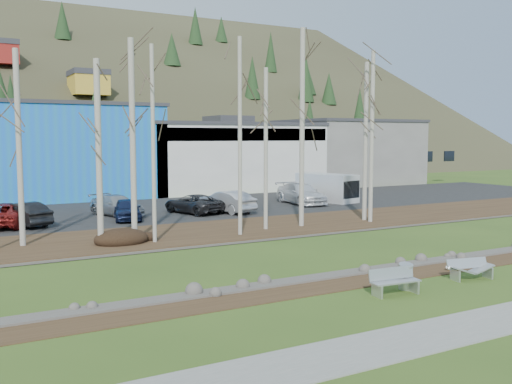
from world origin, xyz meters
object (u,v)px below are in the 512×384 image
car_4 (127,209)px  car_7 (301,194)px  bench_intact (394,281)px  bench_damaged (470,269)px  car_6 (193,204)px  van_white (329,188)px  litter_bin (406,278)px  seagull (449,267)px  car_3 (117,205)px  car_2 (7,214)px  car_1 (22,214)px  car_5 (227,202)px

car_4 → car_7: size_ratio=0.73×
bench_intact → bench_damaged: (3.97, 0.21, -0.06)m
car_6 → van_white: bearing=169.9°
litter_bin → van_white: van_white is taller
car_7 → van_white: bearing=9.8°
seagull → car_3: bearing=93.3°
car_2 → van_white: 24.32m
bench_damaged → car_1: size_ratio=0.42×
bench_intact → van_white: bearing=64.2°
litter_bin → car_6: size_ratio=0.18×
car_4 → car_5: (7.09, 0.21, 0.08)m
car_1 → car_2: (-0.78, 0.41, -0.01)m
car_6 → bench_intact: bearing=69.4°
car_1 → car_7: size_ratio=0.79×
car_6 → car_7: (9.56, 1.06, 0.14)m
seagull → van_white: size_ratio=0.08×
bench_damaged → car_4: (-7.27, 20.60, 0.42)m
car_1 → car_6: bearing=160.1°
car_3 → car_5: (7.13, -2.12, 0.08)m
car_6 → van_white: (12.44, 1.36, 0.46)m
car_3 → van_white: size_ratio=0.86×
bench_intact → bench_damaged: bearing=8.5°
bench_damaged → car_2: car_2 is taller
van_white → car_6: bearing=172.4°
bench_damaged → car_4: 21.85m
bench_damaged → van_white: (10.08, 22.96, 0.86)m
bench_damaged → seagull: bearing=86.9°
car_6 → van_white: van_white is taller
litter_bin → car_5: car_5 is taller
car_6 → bench_damaged: bearing=79.9°
bench_intact → litter_bin: (0.81, 0.31, -0.03)m
car_7 → car_1: bearing=-171.6°
seagull → car_7: 22.44m
bench_intact → car_3: size_ratio=0.40×
bench_damaged → car_3: 24.08m
car_4 → bench_damaged: bearing=-58.2°
car_7 → seagull: bearing=-104.0°
car_2 → car_4: size_ratio=1.26×
litter_bin → car_7: 24.84m
car_2 → car_7: size_ratio=0.92×
car_2 → car_4: 6.97m
litter_bin → car_6: bearing=87.8°
bench_damaged → van_white: 25.10m
bench_intact → car_7: (11.18, 22.87, 0.48)m
bench_intact → car_1: size_ratio=0.43×
car_2 → van_white: van_white is taller
bench_intact → van_white: size_ratio=0.34×
car_2 → car_7: bearing=-157.0°
car_5 → van_white: van_white is taller
litter_bin → seagull: bearing=19.2°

